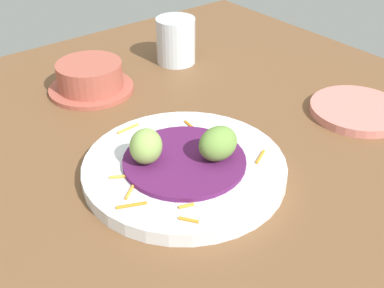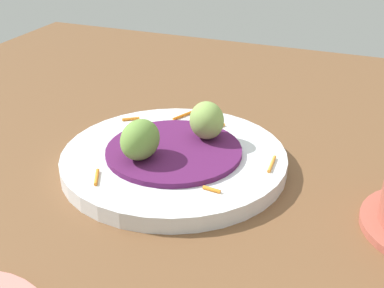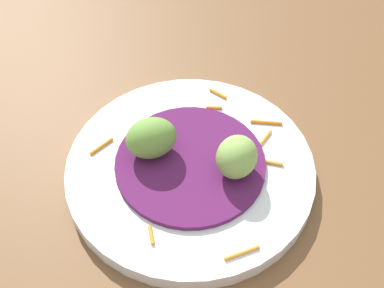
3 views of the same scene
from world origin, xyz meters
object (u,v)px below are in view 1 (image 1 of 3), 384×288
object	(u,v)px
side_plate_small	(357,110)
water_glass	(176,41)
guac_scoop_center	(146,146)
terracotta_bowl	(90,78)
main_plate	(182,169)
guac_scoop_left	(218,143)

from	to	relation	value
side_plate_small	water_glass	bearing A→B (deg)	17.29
guac_scoop_center	terracotta_bowl	size ratio (longest dim) A/B	0.32
side_plate_small	terracotta_bowl	xyz separation A→B (cm)	(34.20, 30.01, 1.73)
side_plate_small	terracotta_bowl	size ratio (longest dim) A/B	1.03
guac_scoop_center	terracotta_bowl	xyz separation A→B (cm)	(27.02, -6.30, -2.55)
main_plate	terracotta_bowl	xyz separation A→B (cm)	(29.66, -2.41, 1.44)
main_plate	water_glass	xyz separation A→B (cm)	(30.26, -21.58, 3.43)
main_plate	water_glass	world-z (taller)	water_glass
terracotta_bowl	side_plate_small	bearing A→B (deg)	-138.74
side_plate_small	water_glass	world-z (taller)	water_glass
guac_scoop_center	main_plate	bearing A→B (deg)	-124.11
main_plate	guac_scoop_center	xyz separation A→B (cm)	(2.63, 3.88, 3.99)
side_plate_small	water_glass	distance (cm)	36.64
guac_scoop_left	water_glass	bearing A→B (deg)	-28.28
guac_scoop_left	terracotta_bowl	world-z (taller)	guac_scoop_left
terracotta_bowl	guac_scoop_left	bearing A→B (deg)	-177.39
guac_scoop_left	terracotta_bowl	size ratio (longest dim) A/B	0.37
guac_scoop_left	water_glass	xyz separation A→B (cm)	(32.89, -17.70, -0.52)
terracotta_bowl	water_glass	world-z (taller)	water_glass
main_plate	terracotta_bowl	bearing A→B (deg)	-4.65
terracotta_bowl	water_glass	size ratio (longest dim) A/B	1.69
guac_scoop_left	water_glass	distance (cm)	37.35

